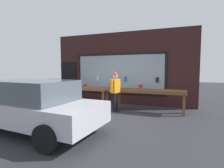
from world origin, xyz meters
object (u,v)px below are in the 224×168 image
small_dog (103,105)px  parked_car (33,104)px  person_browsing (115,89)px  sandwich_board_sign (43,94)px  display_table_left (79,90)px  display_table_right (149,94)px

small_dog → parked_car: (-0.93, -2.61, 0.44)m
person_browsing → sandwich_board_sign: size_ratio=1.75×
display_table_left → person_browsing: (1.99, -0.49, 0.19)m
small_dog → sandwich_board_sign: (-3.53, 0.55, 0.16)m
display_table_left → parked_car: 3.45m
display_table_left → person_browsing: 2.06m
display_table_right → small_dog: display_table_right is taller
display_table_right → person_browsing: (-1.25, -0.49, 0.19)m
display_table_right → small_dog: 1.89m
person_browsing → parked_car: person_browsing is taller
person_browsing → sandwich_board_sign: (-3.95, 0.25, -0.46)m
person_browsing → small_dog: 0.80m
display_table_right → parked_car: bearing=-127.5°
parked_car → display_table_right: bearing=55.7°
display_table_right → display_table_left: bearing=-180.0°
parked_car → person_browsing: bearing=68.3°
parked_car → display_table_left: bearing=103.8°
display_table_right → parked_car: (-2.60, -3.39, 0.01)m
small_dog → sandwich_board_sign: 3.58m
sandwich_board_sign → parked_car: bearing=-59.1°
small_dog → parked_car: parked_car is taller
person_browsing → sandwich_board_sign: bearing=98.4°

